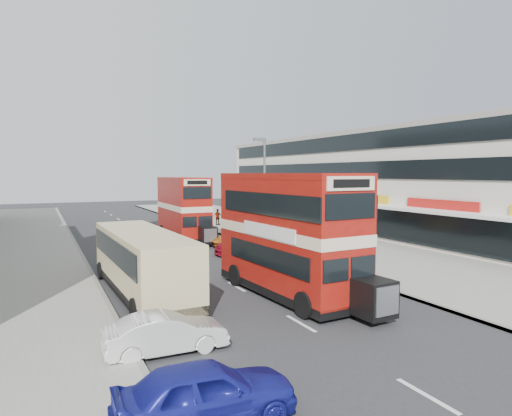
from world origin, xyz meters
TOP-DOWN VIEW (x-y plane):
  - ground at (0.00, 0.00)m, footprint 160.00×160.00m
  - road_surface at (0.00, 20.00)m, footprint 12.00×90.00m
  - pavement_right at (12.00, 20.00)m, footprint 12.00×90.00m
  - kerb_left at (-6.10, 20.00)m, footprint 0.20×90.00m
  - kerb_right at (6.10, 20.00)m, footprint 0.20×90.00m
  - commercial_row at (19.95, 22.00)m, footprint 9.90×46.20m
  - street_lamp at (6.52, 18.00)m, footprint 1.00×0.20m
  - bus_main at (1.52, 5.59)m, footprint 3.23×9.79m
  - bus_second at (2.29, 24.47)m, footprint 2.64×9.15m
  - coach at (-4.38, 8.74)m, footprint 2.95×10.18m
  - car_left_near at (-5.36, -2.73)m, footprint 4.16×1.80m
  - car_left_front at (-5.17, 1.51)m, footprint 3.79×1.38m
  - car_right_a at (4.44, 15.76)m, footprint 5.20×2.29m
  - car_right_b at (5.07, 19.00)m, footprint 4.71×2.57m
  - car_right_c at (5.13, 34.17)m, footprint 3.76×1.55m
  - pedestrian_near at (8.07, 13.53)m, footprint 0.82×0.70m
  - pedestrian_far at (8.08, 31.70)m, footprint 1.05×0.57m
  - cyclist at (4.47, 18.87)m, footprint 0.88×1.97m

SIDE VIEW (x-z plane):
  - ground at x=0.00m, z-range 0.00..0.00m
  - road_surface at x=0.00m, z-range 0.00..0.01m
  - pavement_right at x=12.00m, z-range 0.00..0.15m
  - kerb_left at x=-6.10m, z-range -0.01..0.15m
  - kerb_right at x=6.10m, z-range -0.01..0.15m
  - car_left_front at x=-5.17m, z-range 0.00..1.24m
  - car_right_b at x=5.07m, z-range 0.00..1.25m
  - car_right_c at x=5.13m, z-range 0.00..1.27m
  - car_left_near at x=-5.36m, z-range 0.00..1.40m
  - car_right_a at x=4.44m, z-range 0.00..1.49m
  - cyclist at x=4.47m, z-range -0.37..1.88m
  - pedestrian_far at x=8.08m, z-range 0.15..1.84m
  - pedestrian_near at x=8.07m, z-range 0.15..2.05m
  - coach at x=-4.38m, z-range 0.24..2.92m
  - bus_second at x=2.29m, z-range 0.13..5.15m
  - bus_main at x=1.52m, z-range 0.14..5.50m
  - commercial_row at x=19.95m, z-range 0.05..9.35m
  - street_lamp at x=6.52m, z-range 0.72..8.85m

